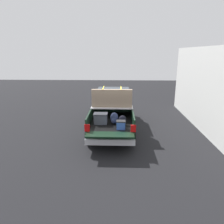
{
  "coord_description": "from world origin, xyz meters",
  "views": [
    {
      "loc": [
        -10.15,
        -0.34,
        3.8
      ],
      "look_at": [
        -0.6,
        0.0,
        1.1
      ],
      "focal_mm": 33.76,
      "sensor_mm": 36.0,
      "label": 1
    }
  ],
  "objects": [
    {
      "name": "pickup_truck",
      "position": [
        0.37,
        0.0,
        0.97
      ],
      "size": [
        6.05,
        2.06,
        2.23
      ],
      "color": "black",
      "rests_on": "ground_plane"
    },
    {
      "name": "building_facade",
      "position": [
        0.3,
        -4.58,
        2.05
      ],
      "size": [
        9.59,
        0.36,
        4.1
      ],
      "primitive_type": "cube",
      "color": "white",
      "rests_on": "ground_plane"
    },
    {
      "name": "ground_plane",
      "position": [
        0.0,
        0.0,
        0.0
      ],
      "size": [
        40.0,
        40.0,
        0.0
      ],
      "primitive_type": "plane",
      "color": "black"
    }
  ]
}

